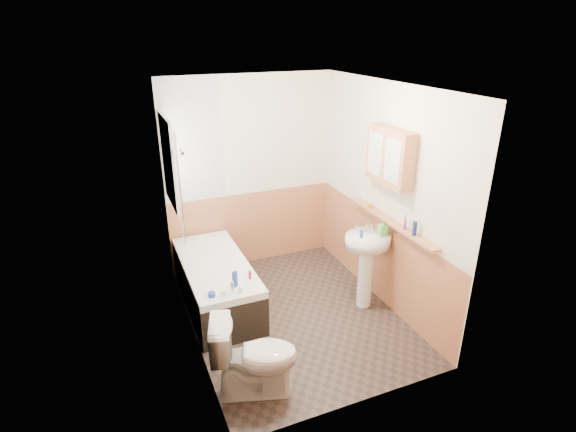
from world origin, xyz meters
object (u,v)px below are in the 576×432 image
Objects in this scene: pine_shelf at (391,222)px; medicine_cabinet at (390,157)px; bathtub at (216,282)px; sink at (367,256)px; toilet at (255,357)px.

medicine_cabinet is at bearing 109.43° from pine_shelf.
sink is at bearing -23.25° from bathtub.
medicine_cabinet is at bearing -8.24° from sink.
medicine_cabinet reaches higher than toilet.
bathtub is 1.75m from sink.
sink is 1.56× the size of medicine_cabinet.
toilet is at bearing -158.85° from pine_shelf.
bathtub is 2.47× the size of medicine_cabinet.
bathtub is at bearing 16.20° from toilet.
toilet is 1.81m from sink.
medicine_cabinet is (-0.03, 0.08, 0.71)m from pine_shelf.
pine_shelf is 0.71m from medicine_cabinet.
pine_shelf is (0.20, -0.10, 0.42)m from sink.
toilet reaches higher than bathtub.
sink is at bearing -46.10° from toilet.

